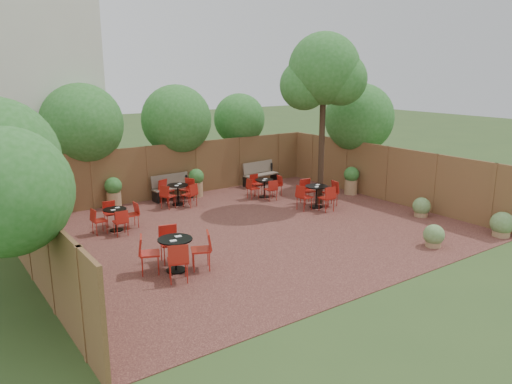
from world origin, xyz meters
TOP-DOWN VIEW (x-y plane):
  - ground at (0.00, 0.00)m, footprint 80.00×80.00m
  - courtyard_paving at (0.00, 0.00)m, footprint 12.00×10.00m
  - fence_back at (0.00, 5.00)m, footprint 12.00×0.08m
  - fence_left at (-6.00, 0.00)m, footprint 0.08×10.00m
  - fence_right at (6.00, 0.00)m, footprint 0.08×10.00m
  - neighbour_building at (-4.50, 8.00)m, footprint 5.00×4.00m
  - overhang_foliage at (-1.38, 2.97)m, footprint 15.79×10.70m
  - courtyard_tree at (3.74, 1.02)m, footprint 2.62×2.52m
  - park_bench_left at (-0.28, 4.63)m, footprint 1.51×0.55m
  - park_bench_right at (3.71, 4.63)m, footprint 1.58×0.63m
  - bistro_tables at (-0.28, 1.29)m, footprint 8.08×6.90m
  - planters at (-0.11, 3.76)m, footprint 11.44×3.91m
  - low_shrubs at (4.86, -3.70)m, footprint 2.92×3.18m

SIDE VIEW (x-z plane):
  - ground at x=0.00m, z-range 0.00..0.00m
  - courtyard_paving at x=0.00m, z-range 0.00..0.02m
  - low_shrubs at x=4.86m, z-range -0.02..0.69m
  - bistro_tables at x=-0.28m, z-range -0.02..0.91m
  - park_bench_left at x=-0.28m, z-range 0.03..0.96m
  - park_bench_right at x=3.71m, z-range 0.03..0.99m
  - planters at x=-0.11m, z-range 0.05..1.12m
  - fence_back at x=0.00m, z-range 0.00..2.00m
  - fence_left at x=-6.00m, z-range 0.00..2.00m
  - fence_right at x=6.00m, z-range 0.00..2.00m
  - overhang_foliage at x=-1.38m, z-range 1.37..4.16m
  - neighbour_building at x=-4.50m, z-range 0.00..8.00m
  - courtyard_tree at x=3.74m, z-range 1.55..7.41m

